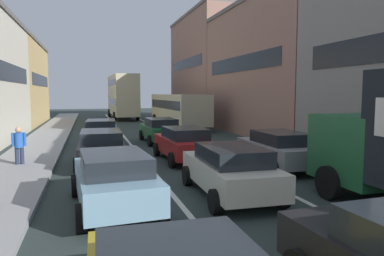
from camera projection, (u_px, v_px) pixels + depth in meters
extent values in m
cube|color=#969696|center=(41.00, 145.00, 20.57)|extent=(2.60, 64.00, 0.14)
cube|color=silver|center=(129.00, 143.00, 21.96)|extent=(0.16, 60.00, 0.01)
cube|color=silver|center=(183.00, 141.00, 22.89)|extent=(0.16, 60.00, 0.01)
cube|color=black|center=(10.00, 73.00, 21.59)|extent=(0.02, 11.73, 1.10)
cube|color=tan|center=(2.00, 84.00, 34.68)|extent=(7.00, 14.57, 7.73)
cube|color=black|center=(41.00, 81.00, 35.61)|extent=(0.02, 11.73, 1.10)
cube|color=#66605B|center=(0.00, 42.00, 34.29)|extent=(7.20, 14.57, 0.30)
cube|color=#936B5B|center=(216.00, 70.00, 40.55)|extent=(7.00, 14.57, 11.31)
cube|color=black|center=(186.00, 64.00, 39.52)|extent=(0.02, 11.73, 1.10)
cube|color=#66605B|center=(216.00, 17.00, 39.99)|extent=(7.20, 14.57, 0.30)
cube|color=#936B5B|center=(283.00, 71.00, 26.62)|extent=(7.00, 14.57, 9.27)
cube|color=black|center=(239.00, 64.00, 25.61)|extent=(0.02, 11.73, 1.10)
cube|color=#66605B|center=(285.00, 5.00, 26.16)|extent=(7.20, 14.57, 0.30)
cube|color=#1E5933|center=(368.00, 148.00, 10.38)|extent=(2.40, 2.40, 1.90)
cube|color=black|center=(340.00, 131.00, 11.50)|extent=(2.02, 0.03, 0.70)
cylinder|color=black|center=(329.00, 182.00, 10.22)|extent=(0.30, 0.96, 0.96)
cube|color=beige|center=(229.00, 173.00, 10.56)|extent=(1.91, 4.35, 0.70)
cube|color=#1E2328|center=(232.00, 155.00, 10.31)|extent=(1.65, 2.45, 0.52)
cylinder|color=black|center=(187.00, 176.00, 11.77)|extent=(0.24, 0.65, 0.64)
cylinder|color=black|center=(240.00, 173.00, 12.23)|extent=(0.24, 0.65, 0.64)
cylinder|color=black|center=(215.00, 202.00, 8.95)|extent=(0.24, 0.65, 0.64)
cylinder|color=black|center=(282.00, 196.00, 9.41)|extent=(0.24, 0.65, 0.64)
cube|color=#759EB7|center=(114.00, 183.00, 9.42)|extent=(2.10, 4.41, 0.70)
cube|color=#1E2328|center=(115.00, 163.00, 9.18)|extent=(1.75, 2.51, 0.52)
cylinder|color=black|center=(75.00, 186.00, 10.50)|extent=(0.26, 0.65, 0.64)
cylinder|color=black|center=(138.00, 180.00, 11.13)|extent=(0.26, 0.65, 0.64)
cylinder|color=black|center=(81.00, 218.00, 7.77)|extent=(0.26, 0.65, 0.64)
cylinder|color=black|center=(163.00, 209.00, 8.40)|extent=(0.26, 0.65, 0.64)
cube|color=#A51E1E|center=(184.00, 146.00, 16.12)|extent=(1.93, 4.35, 0.70)
cube|color=#1E2328|center=(185.00, 134.00, 15.88)|extent=(1.66, 2.46, 0.52)
cylinder|color=black|center=(157.00, 149.00, 17.26)|extent=(0.24, 0.65, 0.64)
cylinder|color=black|center=(193.00, 148.00, 17.82)|extent=(0.24, 0.65, 0.64)
cylinder|color=black|center=(172.00, 160.00, 14.49)|extent=(0.24, 0.65, 0.64)
cylinder|color=black|center=(215.00, 158.00, 15.05)|extent=(0.24, 0.65, 0.64)
cube|color=black|center=(101.00, 150.00, 14.92)|extent=(1.87, 4.33, 0.70)
cube|color=#1E2328|center=(101.00, 137.00, 14.67)|extent=(1.62, 2.43, 0.52)
cylinder|color=black|center=(80.00, 153.00, 16.11)|extent=(0.23, 0.64, 0.64)
cylinder|color=black|center=(121.00, 152.00, 16.59)|extent=(0.23, 0.64, 0.64)
cylinder|color=black|center=(77.00, 166.00, 13.30)|extent=(0.23, 0.64, 0.64)
cylinder|color=black|center=(127.00, 164.00, 13.78)|extent=(0.23, 0.64, 0.64)
cube|color=#19592D|center=(160.00, 132.00, 22.00)|extent=(1.92, 4.35, 0.70)
cube|color=#1E2328|center=(161.00, 123.00, 21.76)|extent=(1.65, 2.45, 0.52)
cylinder|color=black|center=(141.00, 135.00, 23.14)|extent=(0.24, 0.65, 0.64)
cylinder|color=black|center=(169.00, 134.00, 23.70)|extent=(0.24, 0.65, 0.64)
cylinder|color=black|center=(150.00, 141.00, 20.37)|extent=(0.24, 0.65, 0.64)
cylinder|color=black|center=(181.00, 140.00, 20.93)|extent=(0.24, 0.65, 0.64)
cube|color=#194C8C|center=(101.00, 134.00, 20.82)|extent=(2.05, 4.40, 0.70)
cube|color=#1E2328|center=(101.00, 124.00, 20.58)|extent=(1.72, 2.50, 0.52)
cylinder|color=black|center=(87.00, 137.00, 22.08)|extent=(0.26, 0.65, 0.64)
cylinder|color=black|center=(117.00, 136.00, 22.48)|extent=(0.26, 0.65, 0.64)
cylinder|color=black|center=(83.00, 144.00, 19.24)|extent=(0.26, 0.65, 0.64)
cylinder|color=black|center=(118.00, 143.00, 19.64)|extent=(0.26, 0.65, 0.64)
cube|color=gray|center=(278.00, 151.00, 14.49)|extent=(1.88, 4.33, 0.70)
cube|color=#1E2328|center=(281.00, 138.00, 14.24)|extent=(1.63, 2.44, 0.52)
cylinder|color=black|center=(242.00, 155.00, 15.69)|extent=(0.23, 0.64, 0.64)
cylinder|color=black|center=(280.00, 153.00, 16.17)|extent=(0.23, 0.64, 0.64)
cylinder|color=black|center=(274.00, 169.00, 12.88)|extent=(0.23, 0.64, 0.64)
cylinder|color=black|center=(319.00, 166.00, 13.36)|extent=(0.23, 0.64, 0.64)
cube|color=#BFB793|center=(178.00, 108.00, 31.14)|extent=(2.86, 10.58, 2.40)
cube|color=black|center=(178.00, 104.00, 31.11)|extent=(2.87, 9.95, 0.70)
cylinder|color=black|center=(155.00, 119.00, 34.45)|extent=(0.33, 1.01, 1.00)
cylinder|color=black|center=(180.00, 119.00, 35.22)|extent=(0.33, 1.01, 1.00)
cylinder|color=black|center=(174.00, 126.00, 27.89)|extent=(0.33, 1.01, 1.00)
cylinder|color=black|center=(204.00, 125.00, 28.66)|extent=(0.33, 1.01, 1.00)
cube|color=#BFB793|center=(123.00, 104.00, 42.40)|extent=(2.76, 10.56, 2.40)
cube|color=black|center=(123.00, 101.00, 42.37)|extent=(2.77, 9.93, 0.70)
cube|color=#BFB793|center=(122.00, 85.00, 42.18)|extent=(2.76, 10.56, 2.16)
cube|color=black|center=(122.00, 83.00, 42.16)|extent=(2.77, 9.93, 0.64)
cylinder|color=black|center=(109.00, 113.00, 45.73)|extent=(0.32, 1.01, 1.00)
cylinder|color=black|center=(129.00, 113.00, 46.48)|extent=(0.32, 1.01, 1.00)
cylinder|color=black|center=(115.00, 116.00, 39.16)|extent=(0.32, 1.01, 1.00)
cylinder|color=black|center=(138.00, 116.00, 39.90)|extent=(0.32, 1.01, 1.00)
cylinder|color=#262D47|center=(22.00, 157.00, 14.62)|extent=(0.16, 0.16, 0.82)
cylinder|color=#262D47|center=(17.00, 158.00, 14.54)|extent=(0.16, 0.16, 0.82)
cylinder|color=#2659B2|center=(19.00, 140.00, 14.51)|extent=(0.34, 0.34, 0.60)
sphere|color=tan|center=(18.00, 130.00, 14.47)|extent=(0.24, 0.24, 0.24)
cylinder|color=#2659B2|center=(25.00, 139.00, 14.60)|extent=(0.10, 0.10, 0.55)
cylinder|color=#2659B2|center=(13.00, 140.00, 14.42)|extent=(0.10, 0.10, 0.55)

